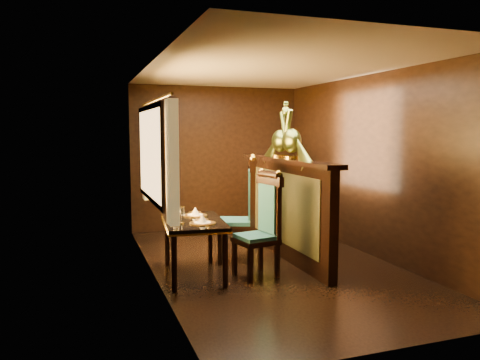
{
  "coord_description": "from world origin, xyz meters",
  "views": [
    {
      "loc": [
        -2.32,
        -5.45,
        1.73
      ],
      "look_at": [
        -0.3,
        0.36,
        1.08
      ],
      "focal_mm": 35.0,
      "sensor_mm": 36.0,
      "label": 1
    }
  ],
  "objects": [
    {
      "name": "ground",
      "position": [
        0.0,
        0.0,
        0.0
      ],
      "size": [
        5.0,
        5.0,
        0.0
      ],
      "primitive_type": "plane",
      "color": "black",
      "rests_on": "ground"
    },
    {
      "name": "room_shell",
      "position": [
        -0.09,
        0.02,
        1.58
      ],
      "size": [
        3.04,
        5.04,
        2.52
      ],
      "color": "black",
      "rests_on": "ground"
    },
    {
      "name": "partition",
      "position": [
        0.32,
        0.3,
        0.71
      ],
      "size": [
        0.26,
        2.7,
        1.36
      ],
      "color": "black",
      "rests_on": "ground"
    },
    {
      "name": "dining_table",
      "position": [
        -1.05,
        -0.11,
        0.61
      ],
      "size": [
        0.82,
        1.22,
        0.88
      ],
      "rotation": [
        0.0,
        0.0,
        -0.11
      ],
      "color": "black",
      "rests_on": "ground"
    },
    {
      "name": "chair_left",
      "position": [
        -0.24,
        -0.34,
        0.66
      ],
      "size": [
        0.53,
        0.55,
        1.27
      ],
      "rotation": [
        0.0,
        0.0,
        0.18
      ],
      "color": "black",
      "rests_on": "ground"
    },
    {
      "name": "chair_right",
      "position": [
        -0.24,
        0.3,
        0.74
      ],
      "size": [
        0.66,
        0.67,
        1.42
      ],
      "rotation": [
        0.0,
        0.0,
        -0.35
      ],
      "color": "black",
      "rests_on": "ground"
    },
    {
      "name": "peacock_left",
      "position": [
        0.33,
        0.11,
        1.74
      ],
      "size": [
        0.24,
        0.64,
        0.76
      ],
      "primitive_type": null,
      "color": "#184A2C",
      "rests_on": "partition"
    },
    {
      "name": "peacock_right",
      "position": [
        0.33,
        0.47,
        1.72
      ],
      "size": [
        0.23,
        0.61,
        0.73
      ],
      "primitive_type": null,
      "color": "#184A2C",
      "rests_on": "partition"
    }
  ]
}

